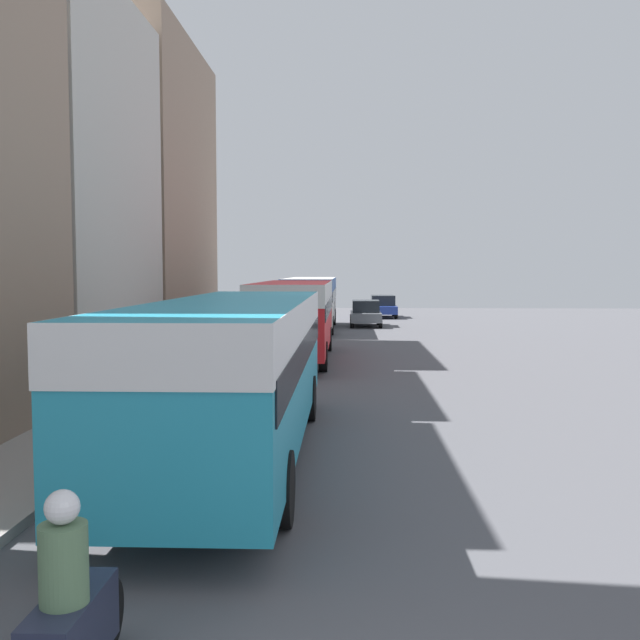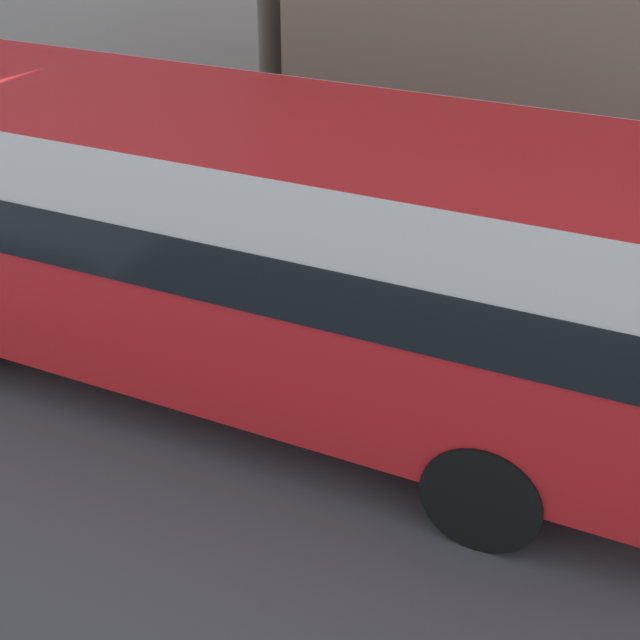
% 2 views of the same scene
% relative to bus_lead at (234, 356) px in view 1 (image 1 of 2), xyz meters
% --- Properties ---
extents(building_far_terrace, '(6.74, 7.78, 11.23)m').
position_rel_bus_lead_xyz_m(building_far_terrace, '(-7.74, 8.04, 3.77)').
color(building_far_terrace, beige).
rests_on(building_far_terrace, ground_plane).
extents(building_end_row, '(5.50, 9.97, 12.66)m').
position_rel_bus_lead_xyz_m(building_end_row, '(-7.12, 17.27, 4.49)').
color(building_end_row, gray).
rests_on(building_end_row, ground_plane).
extents(bus_lead, '(2.55, 10.64, 2.81)m').
position_rel_bus_lead_xyz_m(bus_lead, '(0.00, 0.00, 0.00)').
color(bus_lead, teal).
rests_on(bus_lead, ground_plane).
extents(bus_following, '(2.63, 9.72, 2.90)m').
position_rel_bus_lead_xyz_m(bus_following, '(0.01, 13.93, 0.05)').
color(bus_following, red).
rests_on(bus_following, ground_plane).
extents(bus_third_in_line, '(2.64, 11.02, 2.90)m').
position_rel_bus_lead_xyz_m(bus_third_in_line, '(-0.05, 27.44, 0.05)').
color(bus_third_in_line, silver).
rests_on(bus_third_in_line, ground_plane).
extents(motorcycle_behind_lead, '(0.38, 2.24, 1.73)m').
position_rel_bus_lead_xyz_m(motorcycle_behind_lead, '(-0.12, -7.23, -1.16)').
color(motorcycle_behind_lead, '#1E2338').
rests_on(motorcycle_behind_lead, ground_plane).
extents(car_crossing, '(1.86, 3.92, 1.55)m').
position_rel_bus_lead_xyz_m(car_crossing, '(3.06, 29.99, -1.05)').
color(car_crossing, slate).
rests_on(car_crossing, ground_plane).
extents(car_far_curb, '(1.91, 4.27, 1.57)m').
position_rel_bus_lead_xyz_m(car_far_curb, '(4.47, 37.98, -1.04)').
color(car_far_curb, navy).
rests_on(car_far_curb, ground_plane).
extents(pedestrian_near_curb, '(0.32, 0.32, 1.81)m').
position_rel_bus_lead_xyz_m(pedestrian_near_curb, '(-2.62, 22.99, -0.74)').
color(pedestrian_near_curb, '#232838').
rests_on(pedestrian_near_curb, sidewalk).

